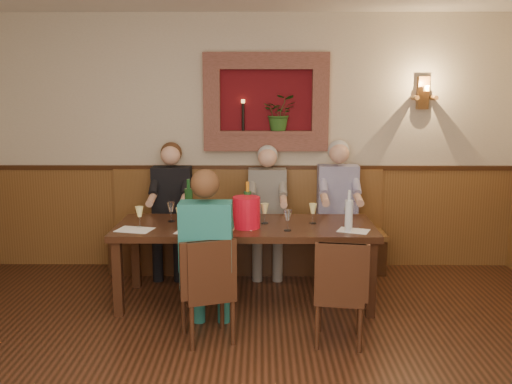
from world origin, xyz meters
TOP-DOWN VIEW (x-y plane):
  - room_shell at (0.00, 0.00)m, footprint 6.04×6.04m
  - wainscoting at (0.00, -0.00)m, footprint 6.02×6.02m
  - wall_niche at (0.24, 2.94)m, footprint 1.36×0.30m
  - wall_sconce at (1.90, 2.93)m, footprint 0.25×0.20m
  - dining_table at (0.00, 1.85)m, footprint 2.40×0.90m
  - bench at (0.00, 2.79)m, footprint 3.00×0.45m
  - chair_near_left at (-0.28, 0.99)m, footprint 0.49×0.49m
  - chair_near_right at (0.77, 0.95)m, footprint 0.44×0.44m
  - person_bench_left at (-0.82, 2.69)m, footprint 0.42×0.52m
  - person_bench_mid at (0.22, 2.69)m, footprint 0.41×0.50m
  - person_bench_right at (0.98, 2.69)m, footprint 0.43×0.53m
  - person_chair_front at (-0.28, 1.07)m, footprint 0.41×0.50m
  - spittoon_bucket at (0.01, 1.73)m, footprint 0.32×0.32m
  - wine_bottle_green_a at (0.02, 1.87)m, footprint 0.09×0.09m
  - wine_bottle_green_b at (-0.54, 1.98)m, footprint 0.10×0.10m
  - water_bottle at (0.92, 1.59)m, footprint 0.07×0.07m
  - tasting_sheet_a at (-0.99, 1.64)m, footprint 0.36×0.29m
  - tasting_sheet_b at (-0.03, 1.75)m, footprint 0.33×0.29m
  - tasting_sheet_c at (0.98, 1.63)m, footprint 0.32×0.28m
  - tasting_sheet_d at (-0.45, 1.57)m, footprint 0.34×0.27m
  - wine_glass_0 at (0.93, 1.70)m, footprint 0.08×0.08m
  - wine_glass_1 at (-0.59, 1.70)m, footprint 0.08×0.08m
  - wine_glass_2 at (-0.36, 2.00)m, footprint 0.08×0.08m
  - wine_glass_3 at (0.39, 1.62)m, footprint 0.08×0.08m
  - wine_glass_4 at (0.63, 1.90)m, footprint 0.08×0.08m
  - wine_glass_5 at (-0.71, 1.96)m, footprint 0.08×0.08m
  - wine_glass_6 at (0.18, 1.89)m, footprint 0.08×0.08m
  - wine_glass_7 at (-0.17, 1.55)m, footprint 0.08×0.08m
  - wine_glass_8 at (-0.97, 1.75)m, footprint 0.08×0.08m

SIDE VIEW (x-z plane):
  - chair_near_right at x=0.77m, z-range -0.18..0.68m
  - chair_near_left at x=-0.28m, z-range -0.18..0.69m
  - bench at x=0.00m, z-range -0.23..0.88m
  - person_bench_mid at x=0.22m, z-range -0.12..1.28m
  - person_chair_front at x=-0.28m, z-range -0.12..1.28m
  - wainscoting at x=0.00m, z-range 0.01..1.16m
  - person_bench_left at x=-0.82m, z-range -0.12..1.31m
  - person_bench_right at x=0.98m, z-range -0.12..1.33m
  - dining_table at x=0.00m, z-range 0.30..1.05m
  - tasting_sheet_a at x=-0.99m, z-range 0.75..0.75m
  - tasting_sheet_b at x=-0.03m, z-range 0.75..0.75m
  - tasting_sheet_c at x=0.98m, z-range 0.75..0.75m
  - tasting_sheet_d at x=-0.45m, z-range 0.75..0.75m
  - wine_glass_0 at x=0.93m, z-range 0.75..0.94m
  - wine_glass_1 at x=-0.59m, z-range 0.75..0.94m
  - wine_glass_2 at x=-0.36m, z-range 0.75..0.94m
  - wine_glass_3 at x=0.39m, z-range 0.75..0.94m
  - wine_glass_4 at x=0.63m, z-range 0.75..0.94m
  - wine_glass_5 at x=-0.71m, z-range 0.75..0.94m
  - wine_glass_6 at x=0.18m, z-range 0.75..0.94m
  - wine_glass_7 at x=-0.17m, z-range 0.75..0.94m
  - wine_glass_8 at x=-0.97m, z-range 0.75..0.94m
  - spittoon_bucket at x=0.01m, z-range 0.75..1.03m
  - water_bottle at x=0.92m, z-range 0.71..1.09m
  - wine_bottle_green_a at x=0.02m, z-range 0.71..1.12m
  - wine_bottle_green_b at x=-0.54m, z-range 0.71..1.12m
  - wall_niche at x=0.24m, z-range 1.28..2.34m
  - room_shell at x=0.00m, z-range 0.48..3.30m
  - wall_sconce at x=1.90m, z-range 1.77..2.12m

